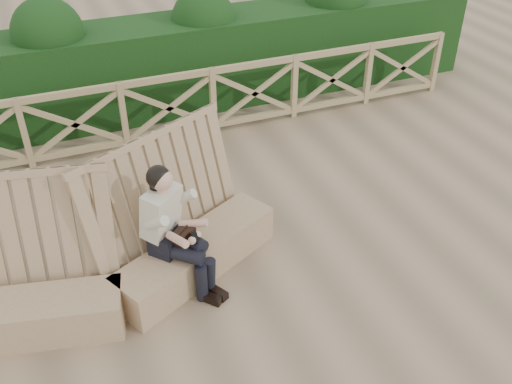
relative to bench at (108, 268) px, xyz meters
name	(u,v)px	position (x,y,z in m)	size (l,w,h in m)	color
ground	(253,279)	(1.53, -0.35, -0.40)	(60.00, 60.00, 0.00)	brown
bench	(108,268)	(0.00, 0.00, 0.00)	(4.06, 1.62, 1.58)	olive
woman	(173,226)	(0.72, -0.06, 0.39)	(0.81, 0.93, 1.50)	black
guardrail	(169,108)	(1.53, 3.15, 0.16)	(10.10, 0.09, 1.10)	#9B845A
hedge	(150,68)	(1.53, 4.35, 0.35)	(12.00, 1.20, 1.50)	black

